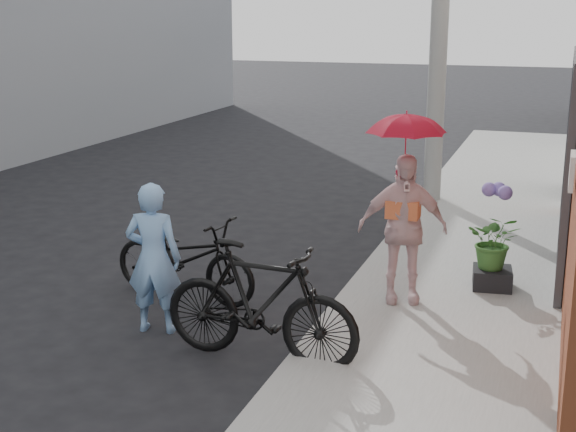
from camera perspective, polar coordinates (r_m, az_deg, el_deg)
The scene contains 10 objects.
ground at distance 8.16m, azimuth -4.58°, elevation -8.21°, with size 80.00×80.00×0.00m, color black.
sidewalk at distance 9.45m, azimuth 12.22°, elevation -4.89°, with size 2.20×24.00×0.12m, color gray.
curb at distance 9.64m, azimuth 5.36°, elevation -4.22°, with size 0.12×24.00×0.12m, color #9E9E99.
officer at distance 8.03m, azimuth -9.54°, elevation -2.97°, with size 0.56×0.37×1.53m, color #7EACE0.
bike_left at distance 8.96m, azimuth -7.37°, elevation -2.97°, with size 0.63×1.80×0.95m, color black.
bike_right at distance 7.29m, azimuth -2.00°, elevation -6.22°, with size 0.54×1.90×1.14m, color black.
kimono_woman at distance 8.49m, azimuth 8.14°, elevation -0.87°, with size 0.93×0.39×1.59m, color beige.
parasol at distance 8.26m, azimuth 8.43°, elevation 6.78°, with size 0.79×0.79×0.69m, color red.
planter at distance 9.27m, azimuth 14.32°, elevation -4.29°, with size 0.42×0.42×0.22m, color black.
potted_plant at distance 9.14m, azimuth 14.48°, elevation -1.75°, with size 0.57×0.49×0.63m, color #366A2A.
Camera 1 is at (3.07, -6.88, 3.16)m, focal length 50.00 mm.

